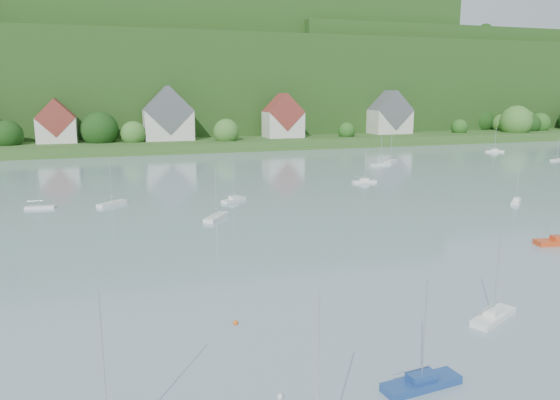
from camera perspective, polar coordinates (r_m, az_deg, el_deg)
far_shore_strip at (r=197.43m, az=-13.56°, el=6.07°), size 600.00×60.00×3.00m
forested_ridge at (r=265.09m, az=-14.95°, el=11.95°), size 620.00×181.22×69.89m
village_building_1 at (r=185.89m, az=-22.71°, el=7.42°), size 12.00×9.36×14.00m
village_building_2 at (r=185.37m, az=-11.83°, el=8.53°), size 16.00×11.44×18.00m
village_building_3 at (r=192.03m, az=0.33°, el=8.61°), size 13.00×10.40×15.50m
village_building_4 at (r=214.02m, az=11.63°, el=8.73°), size 15.00×10.40×16.50m
near_sailboat_1 at (r=38.48m, az=14.83°, el=-18.19°), size 5.72×2.12×7.54m
near_sailboat_3 at (r=50.25m, az=21.79°, el=-11.34°), size 5.69×3.83×7.52m
near_sailboat_5 at (r=77.28m, az=27.68°, el=-3.89°), size 6.71×2.97×8.75m
mooring_buoy_1 at (r=36.42m, az=0.00°, el=-20.38°), size 0.44×0.44×0.44m
mooring_buoy_3 at (r=46.37m, az=-4.74°, el=-13.04°), size 0.45×0.45×0.45m
far_sailboat_cluster at (r=116.24m, az=-8.57°, el=2.07°), size 199.14×79.05×8.71m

